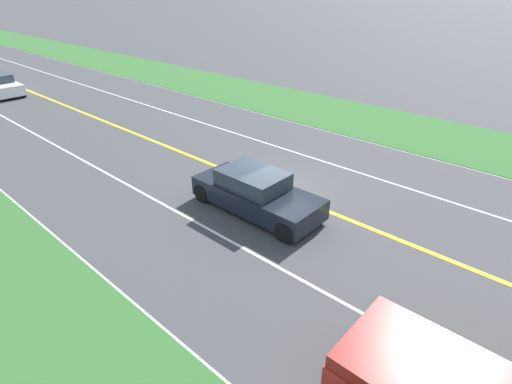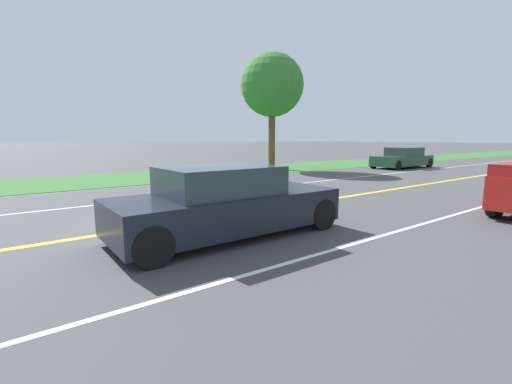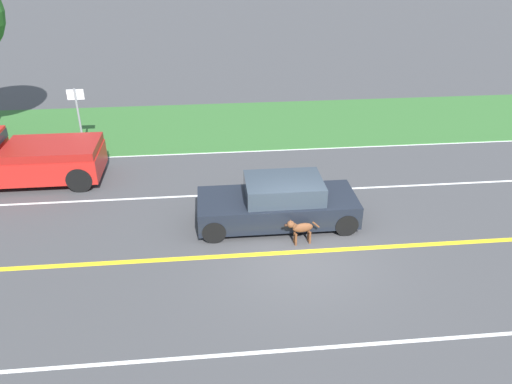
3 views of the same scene
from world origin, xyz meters
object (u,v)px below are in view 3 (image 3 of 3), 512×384
(dog, at_px, (300,228))
(pickup_truck, at_px, (11,158))
(ego_car, at_px, (279,203))
(street_sign, at_px, (78,111))

(dog, xyz_separation_m, pickup_truck, (4.72, 9.08, 0.41))
(ego_car, height_order, pickup_truck, pickup_truck)
(dog, bearing_deg, ego_car, 13.20)
(dog, distance_m, street_sign, 10.68)
(dog, relative_size, pickup_truck, 0.19)
(ego_car, height_order, dog, ego_car)
(street_sign, bearing_deg, ego_car, -133.05)
(dog, bearing_deg, street_sign, 36.35)
(ego_car, xyz_separation_m, street_sign, (6.49, 6.95, 0.86))
(ego_car, xyz_separation_m, dog, (-1.16, -0.44, -0.17))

